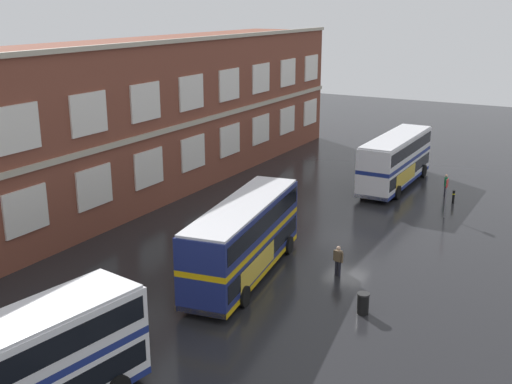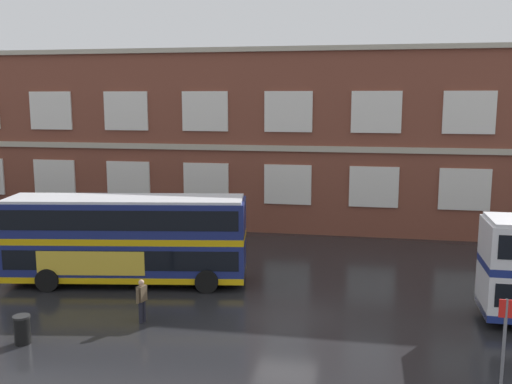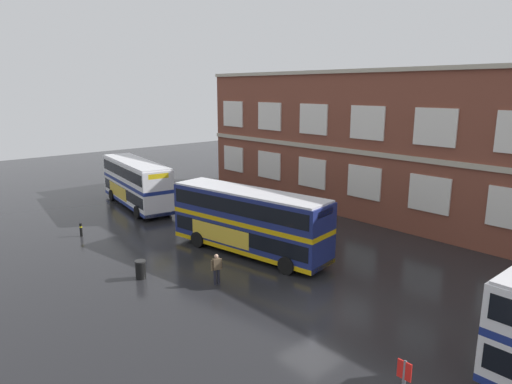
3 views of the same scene
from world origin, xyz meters
TOP-DOWN VIEW (x-y plane):
  - ground_plane at (0.00, 2.00)m, footprint 120.00×120.00m
  - brick_terminal_building at (0.89, 17.98)m, footprint 53.09×8.19m
  - double_decker_middle at (-7.84, 2.86)m, footprint 11.27×4.27m
  - double_decker_far at (13.01, 1.13)m, footprint 11.02×2.92m
  - waiting_passenger at (12.22, -3.06)m, footprint 0.64×0.32m
  - second_passenger at (-5.39, -1.52)m, footprint 0.33×0.64m
  - bus_stand_flag at (7.13, -4.22)m, footprint 0.44×0.10m
  - station_litter_bin at (-8.80, -4.18)m, footprint 0.60×0.60m
  - safety_bollard_west at (10.74, -4.01)m, footprint 0.19×0.19m

SIDE VIEW (x-z plane):
  - ground_plane at x=0.00m, z-range 0.00..0.00m
  - safety_bollard_west at x=10.74m, z-range 0.02..0.97m
  - station_litter_bin at x=-8.80m, z-range 0.01..1.04m
  - waiting_passenger at x=12.22m, z-range 0.08..1.78m
  - second_passenger at x=-5.39m, z-range 0.08..1.78m
  - bus_stand_flag at x=7.13m, z-range 0.29..2.99m
  - double_decker_middle at x=-7.84m, z-range 0.11..4.18m
  - double_decker_far at x=13.01m, z-range 0.11..4.18m
  - brick_terminal_building at x=0.89m, z-range -0.15..11.52m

